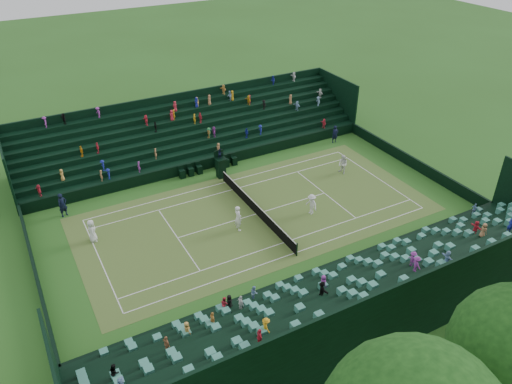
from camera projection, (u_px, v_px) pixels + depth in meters
ground at (256, 214)px, 38.31m from camera, size 160.00×160.00×0.00m
court_surface at (256, 214)px, 38.30m from camera, size 12.97×26.77×0.01m
perimeter_wall_north at (412, 162)px, 44.52m from camera, size 17.17×0.20×1.00m
perimeter_wall_south at (36, 275)px, 31.57m from camera, size 17.17×0.20×1.00m
perimeter_wall_east at (320, 273)px, 31.69m from camera, size 0.20×31.77×1.00m
perimeter_wall_west at (211, 163)px, 44.40m from camera, size 0.20×31.77×1.00m
north_grandstand at (364, 302)px, 28.01m from camera, size 6.60×32.00×4.90m
south_grandstand at (192, 135)px, 46.98m from camera, size 6.60×32.00×4.90m
tennis_net at (256, 208)px, 38.03m from camera, size 11.67×0.10×1.06m
umpire_chair at (221, 165)px, 42.61m from camera, size 0.87×0.87×2.73m
courtside_chairs at (209, 167)px, 43.93m from camera, size 0.49×5.47×1.07m
player_near_west at (92, 231)px, 34.97m from camera, size 0.91×0.65×1.74m
player_near_east at (238, 218)px, 36.07m from camera, size 0.74×0.49×2.02m
player_far_west at (343, 164)px, 43.36m from camera, size 0.93×0.77×1.73m
player_far_east at (311, 204)px, 37.95m from camera, size 1.18×0.81×1.69m
line_judge_north at (335, 134)px, 48.64m from camera, size 0.48×0.68×1.76m
line_judge_south at (63, 205)px, 37.64m from camera, size 0.69×0.83×1.93m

